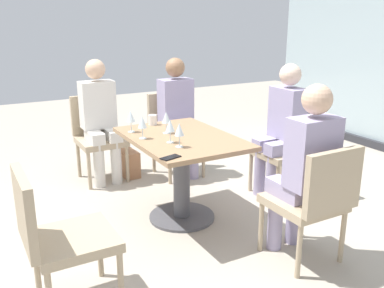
{
  "coord_description": "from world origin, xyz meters",
  "views": [
    {
      "loc": [
        2.99,
        -1.56,
        1.68
      ],
      "look_at": [
        0.0,
        0.1,
        0.65
      ],
      "focal_mm": 40.22,
      "sensor_mm": 36.0,
      "label": 1
    }
  ],
  "objects_px": {
    "wine_glass_1": "(142,123)",
    "cell_phone_on_table": "(171,157)",
    "chair_side_end": "(98,132)",
    "handbag_0": "(128,163)",
    "person_side_end": "(100,115)",
    "wine_glass_4": "(179,130)",
    "chair_far_left": "(174,129)",
    "chair_near_window": "(290,144)",
    "coffee_cup": "(153,120)",
    "chair_far_right": "(314,197)",
    "wine_glass_0": "(170,126)",
    "wine_glass_3": "(166,118)",
    "person_near_window": "(282,124)",
    "person_far_left": "(178,112)",
    "wine_glass_2": "(131,117)",
    "dining_table_main": "(181,161)",
    "chair_front_right": "(56,232)",
    "person_far_right": "(305,164)"
  },
  "relations": [
    {
      "from": "chair_far_right",
      "to": "wine_glass_4",
      "type": "distance_m",
      "value": 1.07
    },
    {
      "from": "person_far_right",
      "to": "wine_glass_1",
      "type": "xyz_separation_m",
      "value": [
        -1.03,
        -0.76,
        0.16
      ]
    },
    {
      "from": "wine_glass_4",
      "to": "cell_phone_on_table",
      "type": "height_order",
      "value": "wine_glass_4"
    },
    {
      "from": "chair_near_window",
      "to": "coffee_cup",
      "type": "height_order",
      "value": "chair_near_window"
    },
    {
      "from": "person_side_end",
      "to": "wine_glass_1",
      "type": "relative_size",
      "value": 6.81
    },
    {
      "from": "chair_near_window",
      "to": "person_near_window",
      "type": "relative_size",
      "value": 0.69
    },
    {
      "from": "chair_far_left",
      "to": "chair_far_right",
      "type": "relative_size",
      "value": 1.0
    },
    {
      "from": "person_side_end",
      "to": "person_near_window",
      "type": "bearing_deg",
      "value": 48.83
    },
    {
      "from": "chair_far_right",
      "to": "person_near_window",
      "type": "bearing_deg",
      "value": 150.19
    },
    {
      "from": "handbag_0",
      "to": "coffee_cup",
      "type": "bearing_deg",
      "value": -3.15
    },
    {
      "from": "person_side_end",
      "to": "wine_glass_3",
      "type": "height_order",
      "value": "person_side_end"
    },
    {
      "from": "chair_near_window",
      "to": "wine_glass_1",
      "type": "distance_m",
      "value": 1.52
    },
    {
      "from": "chair_side_end",
      "to": "wine_glass_3",
      "type": "xyz_separation_m",
      "value": [
        1.16,
        0.24,
        0.37
      ]
    },
    {
      "from": "handbag_0",
      "to": "chair_near_window",
      "type": "bearing_deg",
      "value": 43.49
    },
    {
      "from": "wine_glass_4",
      "to": "handbag_0",
      "type": "relative_size",
      "value": 0.62
    },
    {
      "from": "wine_glass_1",
      "to": "wine_glass_2",
      "type": "relative_size",
      "value": 1.0
    },
    {
      "from": "wine_glass_1",
      "to": "wine_glass_3",
      "type": "distance_m",
      "value": 0.24
    },
    {
      "from": "chair_far_right",
      "to": "wine_glass_1",
      "type": "bearing_deg",
      "value": -146.28
    },
    {
      "from": "cell_phone_on_table",
      "to": "person_side_end",
      "type": "bearing_deg",
      "value": 164.31
    },
    {
      "from": "chair_near_window",
      "to": "person_side_end",
      "type": "height_order",
      "value": "person_side_end"
    },
    {
      "from": "cell_phone_on_table",
      "to": "wine_glass_3",
      "type": "bearing_deg",
      "value": 141.58
    },
    {
      "from": "coffee_cup",
      "to": "wine_glass_0",
      "type": "bearing_deg",
      "value": -10.86
    },
    {
      "from": "chair_near_window",
      "to": "wine_glass_1",
      "type": "relative_size",
      "value": 4.7
    },
    {
      "from": "wine_glass_1",
      "to": "coffee_cup",
      "type": "bearing_deg",
      "value": 146.08
    },
    {
      "from": "person_side_end",
      "to": "wine_glass_4",
      "type": "distance_m",
      "value": 1.47
    },
    {
      "from": "person_far_right",
      "to": "wine_glass_2",
      "type": "height_order",
      "value": "person_far_right"
    },
    {
      "from": "chair_side_end",
      "to": "handbag_0",
      "type": "xyz_separation_m",
      "value": [
        0.12,
        0.28,
        -0.36
      ]
    },
    {
      "from": "chair_far_left",
      "to": "person_far_left",
      "type": "bearing_deg",
      "value": -0.0
    },
    {
      "from": "person_near_window",
      "to": "wine_glass_2",
      "type": "bearing_deg",
      "value": -103.23
    },
    {
      "from": "chair_side_end",
      "to": "chair_far_right",
      "type": "xyz_separation_m",
      "value": [
        2.36,
        0.77,
        0.0
      ]
    },
    {
      "from": "wine_glass_1",
      "to": "cell_phone_on_table",
      "type": "relative_size",
      "value": 1.28
    },
    {
      "from": "chair_side_end",
      "to": "wine_glass_0",
      "type": "bearing_deg",
      "value": 5.96
    },
    {
      "from": "wine_glass_0",
      "to": "person_near_window",
      "type": "bearing_deg",
      "value": 95.53
    },
    {
      "from": "chair_far_right",
      "to": "coffee_cup",
      "type": "distance_m",
      "value": 1.63
    },
    {
      "from": "dining_table_main",
      "to": "handbag_0",
      "type": "relative_size",
      "value": 3.69
    },
    {
      "from": "wine_glass_1",
      "to": "chair_front_right",
      "type": "bearing_deg",
      "value": -47.88
    },
    {
      "from": "chair_front_right",
      "to": "wine_glass_4",
      "type": "height_order",
      "value": "wine_glass_4"
    },
    {
      "from": "chair_far_left",
      "to": "wine_glass_3",
      "type": "height_order",
      "value": "wine_glass_3"
    },
    {
      "from": "wine_glass_1",
      "to": "person_side_end",
      "type": "bearing_deg",
      "value": -179.73
    },
    {
      "from": "chair_far_left",
      "to": "handbag_0",
      "type": "bearing_deg",
      "value": -105.62
    },
    {
      "from": "person_far_left",
      "to": "wine_glass_2",
      "type": "bearing_deg",
      "value": -51.0
    },
    {
      "from": "chair_far_left",
      "to": "chair_side_end",
      "type": "height_order",
      "value": "same"
    },
    {
      "from": "chair_front_right",
      "to": "coffee_cup",
      "type": "xyz_separation_m",
      "value": [
        -1.17,
        1.13,
        0.28
      ]
    },
    {
      "from": "chair_far_right",
      "to": "wine_glass_0",
      "type": "relative_size",
      "value": 4.7
    },
    {
      "from": "chair_side_end",
      "to": "handbag_0",
      "type": "relative_size",
      "value": 2.9
    },
    {
      "from": "person_far_left",
      "to": "wine_glass_1",
      "type": "distance_m",
      "value": 1.16
    },
    {
      "from": "chair_side_end",
      "to": "chair_near_window",
      "type": "distance_m",
      "value": 1.97
    },
    {
      "from": "chair_far_left",
      "to": "chair_near_window",
      "type": "distance_m",
      "value": 1.27
    },
    {
      "from": "person_near_window",
      "to": "wine_glass_2",
      "type": "xyz_separation_m",
      "value": [
        -0.32,
        -1.37,
        0.16
      ]
    },
    {
      "from": "chair_far_left",
      "to": "wine_glass_0",
      "type": "bearing_deg",
      "value": -27.82
    }
  ]
}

